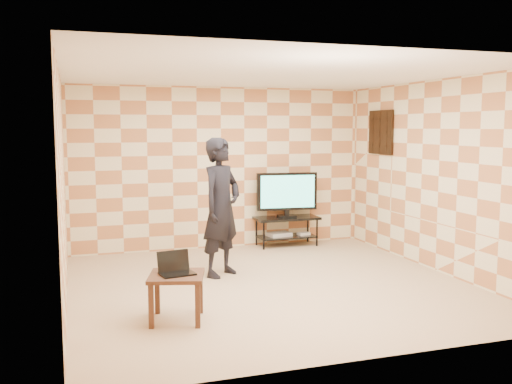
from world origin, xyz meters
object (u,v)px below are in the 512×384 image
Objects in this scene: side_table at (177,282)px; person at (221,207)px; tv at (287,193)px; tv_stand at (287,225)px.

side_table is 1.97m from person.
side_table is 0.37× the size of person.
side_table is at bearing -127.61° from tv.
side_table is (-2.48, -3.22, -0.51)m from tv.
tv_stand is at bearing 6.96° from person.
person is at bearing 61.00° from side_table.
tv_stand is 0.56m from tv.
tv is at bearing 6.90° from person.
person is (-1.56, -1.56, 0.02)m from tv.
person is at bearing -134.94° from tv_stand.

